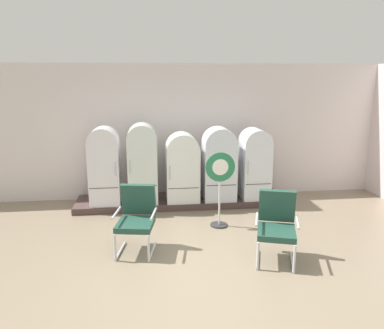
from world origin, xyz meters
name	(u,v)px	position (x,y,z in m)	size (l,w,h in m)	color
ground	(200,275)	(0.00, 0.00, -0.03)	(12.00, 10.00, 0.05)	#83725D
back_wall	(178,131)	(0.00, 3.66, 1.51)	(11.76, 0.12, 2.99)	silver
display_plinth	(181,201)	(0.00, 3.02, 0.07)	(4.47, 0.95, 0.13)	#473532
refrigerator_0	(104,164)	(-1.58, 2.88, 0.98)	(0.61, 0.61, 1.59)	white
refrigerator_1	(142,161)	(-0.81, 2.90, 1.01)	(0.60, 0.66, 1.64)	silver
refrigerator_2	(182,165)	(0.02, 2.89, 0.89)	(0.68, 0.64, 1.44)	white
refrigerator_3	(219,162)	(0.81, 2.89, 0.95)	(0.68, 0.62, 1.55)	silver
refrigerator_4	(255,161)	(1.59, 2.92, 0.93)	(0.59, 0.69, 1.50)	white
armchair_left	(137,216)	(-0.89, 0.88, 0.57)	(0.70, 0.80, 1.05)	silver
armchair_right	(277,223)	(1.20, 0.32, 0.57)	(0.76, 0.85, 1.05)	silver
sign_stand	(220,188)	(0.59, 1.69, 0.73)	(0.54, 0.32, 1.40)	#2D2D30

